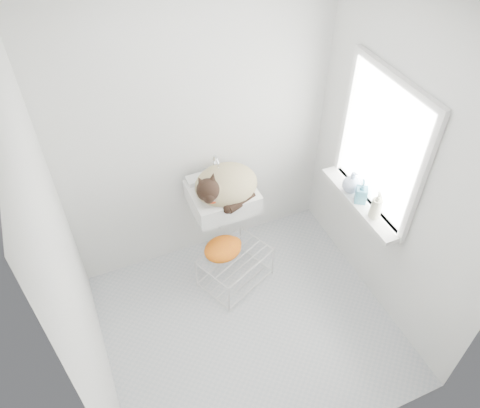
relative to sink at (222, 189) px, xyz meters
name	(u,v)px	position (x,y,z in m)	size (l,w,h in m)	color
floor	(249,327)	(-0.08, -0.74, -0.85)	(2.20, 2.00, 0.02)	#A3AAAF
ceiling	(257,17)	(-0.08, -0.74, 1.65)	(2.20, 2.00, 0.02)	white
back_wall	(198,132)	(-0.08, 0.26, 0.40)	(2.20, 0.02, 2.50)	silver
right_wall	(398,173)	(1.02, -0.74, 0.40)	(0.02, 2.00, 2.50)	silver
left_wall	(71,274)	(-1.18, -0.74, 0.40)	(0.02, 2.00, 2.50)	silver
window_glass	(382,146)	(1.00, -0.54, 0.50)	(0.01, 0.80, 1.00)	white
window_frame	(380,146)	(0.99, -0.54, 0.50)	(0.04, 0.90, 1.10)	white
windowsill	(360,202)	(0.93, -0.54, -0.02)	(0.16, 0.88, 0.04)	white
sink	(222,189)	(0.00, 0.00, 0.00)	(0.51, 0.45, 0.20)	white
faucet	(213,162)	(0.00, 0.18, 0.14)	(0.19, 0.13, 0.19)	silver
cat	(224,186)	(0.01, -0.02, 0.04)	(0.54, 0.45, 0.33)	tan
wire_rack	(235,269)	(0.00, -0.26, -0.70)	(0.55, 0.38, 0.33)	#BDBDBD
towel	(223,252)	(-0.09, -0.21, -0.49)	(0.32, 0.23, 0.13)	#FCA500
bottle_a	(373,217)	(0.92, -0.72, 0.00)	(0.08, 0.08, 0.20)	white
bottle_b	(360,201)	(0.92, -0.54, 0.00)	(0.09, 0.09, 0.19)	teal
bottle_c	(350,190)	(0.92, -0.41, 0.00)	(0.14, 0.14, 0.18)	silver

